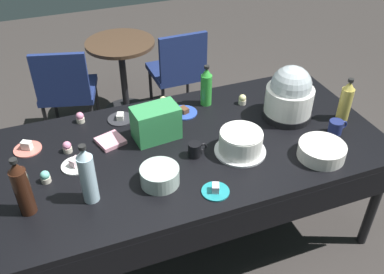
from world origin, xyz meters
TOP-DOWN VIEW (x-y plane):
  - ground at (0.00, 0.00)m, footprint 9.00×9.00m
  - potluck_table at (0.00, 0.00)m, footprint 2.20×1.10m
  - frosted_layer_cake at (0.23, -0.16)m, footprint 0.29×0.29m
  - slow_cooker at (0.65, 0.06)m, footprint 0.30×0.30m
  - glass_salad_bowl at (-0.27, -0.25)m, footprint 0.20×0.20m
  - ceramic_snack_bowl at (0.62, -0.36)m, footprint 0.26×0.26m
  - dessert_plate_teal at (-0.03, -0.41)m, footprint 0.14×0.14m
  - dessert_plate_cobalt at (0.07, 0.32)m, footprint 0.17×0.17m
  - dessert_plate_coral at (-0.88, 0.28)m, footprint 0.15×0.15m
  - dessert_plate_charcoal at (-0.32, 0.39)m, footprint 0.16×0.16m
  - dessert_plate_white at (-0.65, 0.04)m, footprint 0.16×0.16m
  - cupcake_vanilla at (-0.56, 0.45)m, footprint 0.05×0.05m
  - cupcake_cocoa at (-0.81, -0.03)m, footprint 0.05×0.05m
  - cupcake_mint at (-0.67, 0.18)m, footprint 0.05×0.05m
  - cupcake_berry at (0.46, 0.29)m, footprint 0.05×0.05m
  - cupcake_rose at (-0.03, 0.45)m, footprint 0.05×0.05m
  - soda_bottle_lime_soda at (0.24, 0.37)m, footprint 0.07×0.07m
  - soda_bottle_water at (-0.61, -0.24)m, footprint 0.08×0.08m
  - soda_bottle_cola at (-0.91, -0.21)m, footprint 0.08×0.08m
  - soda_bottle_ginger_ale at (0.96, -0.09)m, footprint 0.08×0.08m
  - coffee_mug_navy at (0.83, -0.20)m, footprint 0.12×0.08m
  - coffee_mug_black at (-0.02, -0.10)m, footprint 0.11×0.07m
  - soda_carton at (-0.17, 0.14)m, footprint 0.27×0.18m
  - paper_napkin_stack at (-0.43, 0.18)m, footprint 0.18×0.18m
  - maroon_chair_left at (-0.57, 1.39)m, footprint 0.54×0.54m
  - maroon_chair_right at (0.40, 1.39)m, footprint 0.45×0.45m
  - round_cafe_table at (-0.05, 1.61)m, footprint 0.60×0.60m

SIDE VIEW (x-z plane):
  - ground at x=0.00m, z-range 0.00..0.00m
  - maroon_chair_left at x=-0.57m, z-range 0.07..0.92m
  - maroon_chair_right at x=0.40m, z-range 0.07..0.92m
  - round_cafe_table at x=-0.05m, z-range 0.14..0.86m
  - potluck_table at x=0.00m, z-range 0.31..1.06m
  - dessert_plate_cobalt at x=0.07m, z-range 0.74..0.78m
  - dessert_plate_charcoal at x=-0.32m, z-range 0.74..0.78m
  - dessert_plate_teal at x=-0.03m, z-range 0.74..0.79m
  - paper_napkin_stack at x=-0.43m, z-range 0.75..0.77m
  - dessert_plate_white at x=-0.65m, z-range 0.74..0.79m
  - dessert_plate_coral at x=-0.88m, z-range 0.74..0.79m
  - cupcake_vanilla at x=-0.56m, z-range 0.75..0.82m
  - cupcake_cocoa at x=-0.81m, z-range 0.75..0.82m
  - cupcake_mint at x=-0.67m, z-range 0.75..0.82m
  - cupcake_berry at x=0.46m, z-range 0.75..0.82m
  - cupcake_rose at x=-0.03m, z-range 0.75..0.82m
  - ceramic_snack_bowl at x=0.62m, z-range 0.75..0.83m
  - coffee_mug_black at x=-0.02m, z-range 0.75..0.83m
  - coffee_mug_navy at x=0.83m, z-range 0.75..0.83m
  - glass_salad_bowl at x=-0.27m, z-range 0.75..0.84m
  - frosted_layer_cake at x=0.23m, z-range 0.75..0.88m
  - soda_carton at x=-0.17m, z-range 0.75..0.95m
  - soda_bottle_lime_soda at x=0.24m, z-range 0.74..1.01m
  - soda_bottle_ginger_ale at x=0.96m, z-range 0.74..1.02m
  - soda_bottle_cola at x=-0.91m, z-range 0.74..1.06m
  - soda_bottle_water at x=-0.61m, z-range 0.74..1.07m
  - slow_cooker at x=0.65m, z-range 0.73..1.08m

